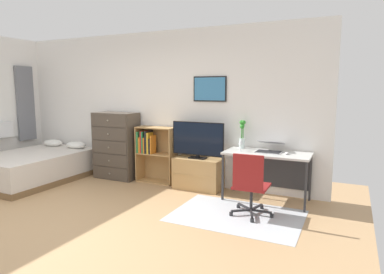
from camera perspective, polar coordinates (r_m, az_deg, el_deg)
name	(u,v)px	position (r m, az deg, el deg)	size (l,w,h in m)	color
ground_plane	(56,225)	(4.68, -22.12, -13.59)	(7.20, 7.20, 0.00)	tan
wall_back_with_posters	(156,107)	(6.24, -6.05, 5.07)	(6.12, 0.09, 2.70)	white
area_rug	(237,215)	(4.66, 7.60, -13.04)	(1.70, 1.20, 0.01)	#B2B7BC
bed	(35,166)	(6.92, -25.12, -4.50)	(1.45, 2.01, 0.64)	brown
dresser	(116,146)	(6.52, -12.70, -1.42)	(0.82, 0.46, 1.25)	#4C4238
bookshelf	(153,150)	(6.14, -6.62, -2.23)	(0.72, 0.30, 1.01)	tan
tv_stand	(198,173)	(5.73, 1.05, -6.20)	(0.81, 0.41, 0.53)	tan
television	(198,140)	(5.59, 0.97, -0.55)	(0.92, 0.16, 0.61)	black
desk	(268,160)	(5.26, 12.79, -3.87)	(1.26, 0.60, 0.74)	silver
office_chair	(250,183)	(4.52, 9.79, -7.74)	(0.56, 0.58, 0.86)	#232326
laptop	(270,147)	(5.24, 13.05, -1.72)	(0.38, 0.41, 0.17)	#B7B7BC
computer_mouse	(287,153)	(5.09, 15.78, -2.67)	(0.06, 0.10, 0.03)	silver
bamboo_vase	(242,134)	(5.43, 8.50, 0.57)	(0.10, 0.10, 0.45)	silver
wine_glass	(241,142)	(5.19, 8.24, -0.92)	(0.07, 0.07, 0.18)	silver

